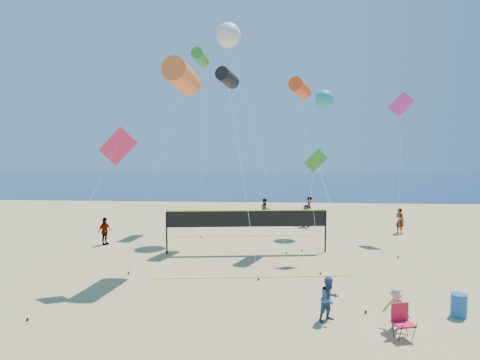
{
  "coord_description": "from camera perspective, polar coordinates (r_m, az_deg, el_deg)",
  "views": [
    {
      "loc": [
        0.08,
        -10.72,
        6.54
      ],
      "look_at": [
        -0.77,
        2.0,
        5.47
      ],
      "focal_mm": 32.0,
      "sensor_mm": 36.0,
      "label": 1
    }
  ],
  "objects": [
    {
      "name": "kite_3",
      "position": [
        20.59,
        -16.31,
        3.63
      ],
      "size": [
        2.87,
        4.93,
        7.36
      ],
      "rotation": [
        0.0,
        0.0,
        0.18
      ],
      "color": "#F22D5A",
      "rests_on": "ground"
    },
    {
      "name": "kite_6",
      "position": [
        32.63,
        -1.55,
        18.72
      ],
      "size": [
        5.13,
        7.46,
        15.28
      ],
      "rotation": [
        0.0,
        0.0,
        -0.19
      ],
      "color": "white",
      "rests_on": "ground"
    },
    {
      "name": "kite_4",
      "position": [
        24.08,
        10.4,
        1.55
      ],
      "size": [
        1.84,
        8.35,
        6.31
      ],
      "rotation": [
        0.0,
        0.0,
        0.41
      ],
      "color": "#30902A",
      "rests_on": "ground"
    },
    {
      "name": "volleyball_net",
      "position": [
        25.71,
        0.91,
        -5.8
      ],
      "size": [
        10.79,
        10.66,
        2.61
      ],
      "rotation": [
        0.0,
        0.0,
        0.11
      ],
      "color": "black",
      "rests_on": "ground"
    },
    {
      "name": "far_person_0",
      "position": [
        29.28,
        -17.61,
        -6.52
      ],
      "size": [
        0.8,
        1.14,
        1.79
      ],
      "primitive_type": "imported",
      "rotation": [
        0.0,
        0.0,
        1.18
      ],
      "color": "gray",
      "rests_on": "ground"
    },
    {
      "name": "trash_barrel",
      "position": [
        18.82,
        27.15,
        -14.64
      ],
      "size": [
        0.66,
        0.66,
        0.88
      ],
      "primitive_type": "cylinder",
      "rotation": [
        0.0,
        0.0,
        -0.15
      ],
      "color": "#1852A1",
      "rests_on": "ground"
    },
    {
      "name": "kite_2",
      "position": [
        27.72,
        8.01,
        12.03
      ],
      "size": [
        1.62,
        7.43,
        10.64
      ],
      "rotation": [
        0.0,
        0.0,
        -0.37
      ],
      "color": "#DF4516",
      "rests_on": "ground"
    },
    {
      "name": "far_person_2",
      "position": [
        33.54,
        20.54,
        -5.11
      ],
      "size": [
        0.76,
        0.82,
        1.87
      ],
      "primitive_type": "imported",
      "rotation": [
        0.0,
        0.0,
        2.19
      ],
      "color": "gray",
      "rests_on": "ground"
    },
    {
      "name": "kite_8",
      "position": [
        35.11,
        -5.31,
        15.96
      ],
      "size": [
        1.34,
        6.04,
        13.95
      ],
      "rotation": [
        0.0,
        0.0,
        -0.12
      ],
      "color": "#30902A",
      "rests_on": "ground"
    },
    {
      "name": "ocean",
      "position": [
        73.01,
        3.74,
        -0.31
      ],
      "size": [
        140.0,
        50.0,
        0.03
      ],
      "primitive_type": "cube",
      "color": "#102750",
      "rests_on": "ground"
    },
    {
      "name": "kite_0",
      "position": [
        23.07,
        -7.73,
        13.5
      ],
      "size": [
        3.33,
        3.31,
        10.87
      ],
      "rotation": [
        0.0,
        0.0,
        -0.1
      ],
      "color": "orange",
      "rests_on": "ground"
    },
    {
      "name": "far_person_3",
      "position": [
        36.19,
        3.39,
        -4.04
      ],
      "size": [
        1.15,
        1.04,
        1.94
      ],
      "primitive_type": "imported",
      "rotation": [
        0.0,
        0.0,
        0.39
      ],
      "color": "gray",
      "rests_on": "ground"
    },
    {
      "name": "kite_7",
      "position": [
        32.93,
        11.18,
        10.51
      ],
      "size": [
        3.03,
        7.69,
        10.56
      ],
      "rotation": [
        0.0,
        0.0,
        0.42
      ],
      "color": "#17A0B8",
      "rests_on": "ground"
    },
    {
      "name": "far_person_4",
      "position": [
        40.86,
        9.26,
        -3.32
      ],
      "size": [
        0.63,
        1.05,
        1.59
      ],
      "primitive_type": "imported",
      "rotation": [
        0.0,
        0.0,
        1.62
      ],
      "color": "gray",
      "rests_on": "ground"
    },
    {
      "name": "bystander_a",
      "position": [
        16.72,
        11.81,
        -15.25
      ],
      "size": [
        1.02,
        0.97,
        1.66
      ],
      "primitive_type": "imported",
      "rotation": [
        0.0,
        0.0,
        0.58
      ],
      "color": "#314C7C",
      "rests_on": "ground"
    },
    {
      "name": "bystander_b",
      "position": [
        16.73,
        20.11,
        -15.75
      ],
      "size": [
        1.11,
        0.97,
        1.49
      ],
      "primitive_type": "imported",
      "rotation": [
        0.0,
        0.0,
        -0.54
      ],
      "color": "tan",
      "rests_on": "ground"
    },
    {
      "name": "camp_chair",
      "position": [
        16.12,
        20.76,
        -16.9
      ],
      "size": [
        0.75,
        0.87,
        1.28
      ],
      "rotation": [
        0.0,
        0.0,
        0.25
      ],
      "color": "red",
      "rests_on": "ground"
    },
    {
      "name": "kite_5",
      "position": [
        31.91,
        20.69,
        8.62
      ],
      "size": [
        2.57,
        6.63,
        10.19
      ],
      "rotation": [
        0.0,
        0.0,
        -0.32
      ],
      "color": "#D0309A",
      "rests_on": "ground"
    },
    {
      "name": "kite_1",
      "position": [
        29.06,
        -1.69,
        13.44
      ],
      "size": [
        3.07,
        9.77,
        11.52
      ],
      "rotation": [
        0.0,
        0.0,
        -0.26
      ],
      "color": "black",
      "rests_on": "ground"
    },
    {
      "name": "far_person_1",
      "position": [
        34.28,
        8.78,
        -4.74
      ],
      "size": [
        1.49,
        1.55,
        1.76
      ],
      "primitive_type": "imported",
      "rotation": [
        0.0,
        0.0,
        -0.82
      ],
      "color": "gray",
      "rests_on": "ground"
    }
  ]
}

